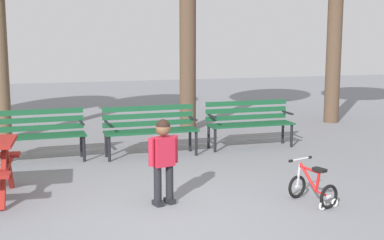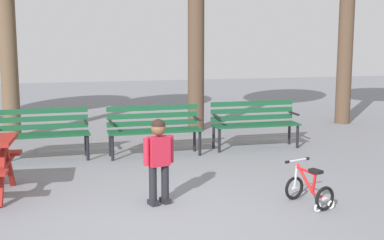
{
  "view_description": "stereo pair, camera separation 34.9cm",
  "coord_description": "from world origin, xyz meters",
  "px_view_note": "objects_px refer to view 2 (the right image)",
  "views": [
    {
      "loc": [
        -1.39,
        -5.53,
        2.1
      ],
      "look_at": [
        0.78,
        1.82,
        0.85
      ],
      "focal_mm": 50.25,
      "sensor_mm": 36.0,
      "label": 1
    },
    {
      "loc": [
        -1.05,
        -5.63,
        2.1
      ],
      "look_at": [
        0.78,
        1.82,
        0.85
      ],
      "focal_mm": 50.25,
      "sensor_mm": 36.0,
      "label": 2
    }
  ],
  "objects_px": {
    "park_bench_left": "(154,126)",
    "kids_bicycle": "(309,189)",
    "park_bench_right": "(254,120)",
    "park_bench_far_left": "(40,130)",
    "child_standing": "(159,154)"
  },
  "relations": [
    {
      "from": "park_bench_left",
      "to": "kids_bicycle",
      "type": "distance_m",
      "value": 3.48
    },
    {
      "from": "park_bench_left",
      "to": "park_bench_right",
      "type": "xyz_separation_m",
      "value": [
        1.9,
        0.17,
        0.0
      ]
    },
    {
      "from": "park_bench_right",
      "to": "park_bench_far_left",
      "type": "bearing_deg",
      "value": -178.6
    },
    {
      "from": "kids_bicycle",
      "to": "park_bench_left",
      "type": "bearing_deg",
      "value": 113.45
    },
    {
      "from": "child_standing",
      "to": "kids_bicycle",
      "type": "relative_size",
      "value": 1.7
    },
    {
      "from": "park_bench_left",
      "to": "kids_bicycle",
      "type": "height_order",
      "value": "park_bench_left"
    },
    {
      "from": "park_bench_far_left",
      "to": "park_bench_left",
      "type": "distance_m",
      "value": 1.9
    },
    {
      "from": "park_bench_right",
      "to": "kids_bicycle",
      "type": "height_order",
      "value": "park_bench_right"
    },
    {
      "from": "park_bench_far_left",
      "to": "park_bench_right",
      "type": "relative_size",
      "value": 1.01
    },
    {
      "from": "child_standing",
      "to": "park_bench_right",
      "type": "bearing_deg",
      "value": 51.17
    },
    {
      "from": "park_bench_far_left",
      "to": "child_standing",
      "type": "distance_m",
      "value": 3.15
    },
    {
      "from": "park_bench_left",
      "to": "child_standing",
      "type": "bearing_deg",
      "value": -98.61
    },
    {
      "from": "park_bench_far_left",
      "to": "kids_bicycle",
      "type": "relative_size",
      "value": 2.58
    },
    {
      "from": "park_bench_left",
      "to": "kids_bicycle",
      "type": "bearing_deg",
      "value": -66.55
    },
    {
      "from": "park_bench_far_left",
      "to": "child_standing",
      "type": "height_order",
      "value": "child_standing"
    }
  ]
}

